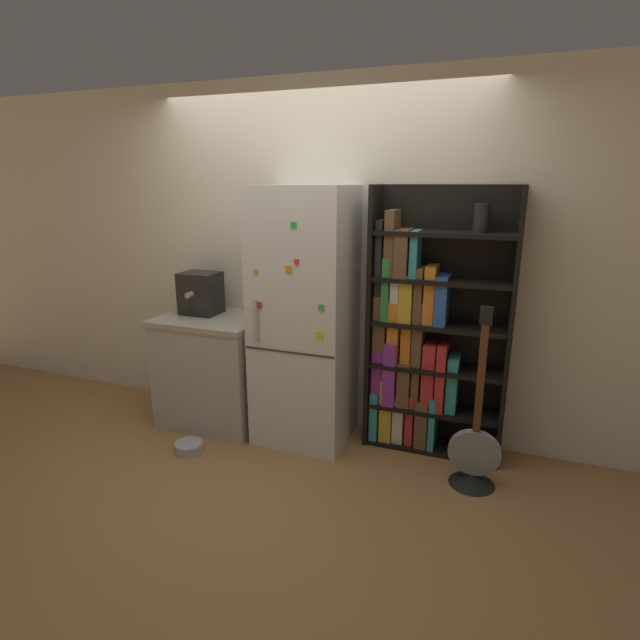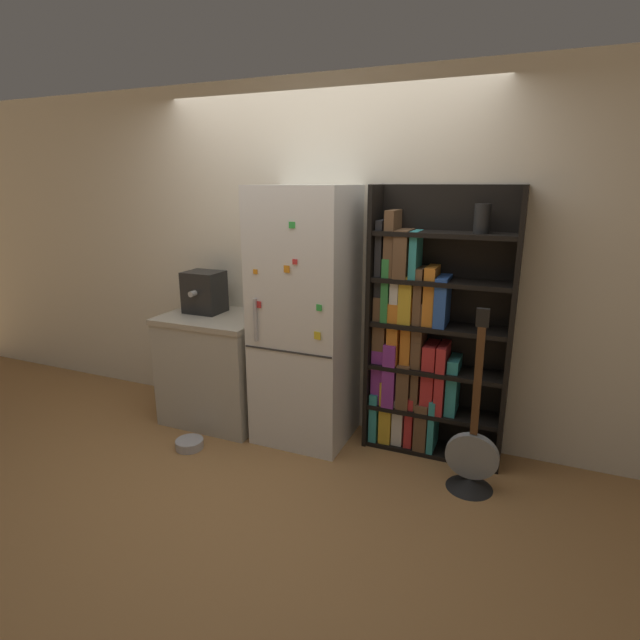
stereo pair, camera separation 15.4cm
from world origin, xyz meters
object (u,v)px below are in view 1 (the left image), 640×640
guitar (474,460)px  bookshelf (421,339)px  espresso_machine (201,293)px  pet_bowl (189,446)px  refrigerator (305,318)px

guitar → bookshelf: bearing=136.8°
espresso_machine → pet_bowl: espresso_machine is taller
bookshelf → guitar: size_ratio=1.54×
bookshelf → guitar: bearing=-43.2°
espresso_machine → pet_bowl: (0.20, -0.57, -1.00)m
bookshelf → guitar: (0.43, -0.40, -0.64)m
refrigerator → pet_bowl: (-0.69, -0.52, -0.89)m
espresso_machine → guitar: bearing=-7.5°
refrigerator → pet_bowl: refrigerator is taller
bookshelf → pet_bowl: bookshelf is taller
espresso_machine → pet_bowl: size_ratio=1.62×
guitar → pet_bowl: bearing=-171.6°
bookshelf → pet_bowl: size_ratio=9.21×
guitar → pet_bowl: 1.96m
guitar → pet_bowl: guitar is taller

